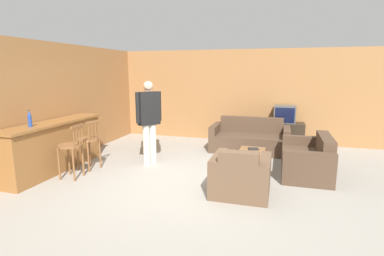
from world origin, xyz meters
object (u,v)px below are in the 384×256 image
object	(u,v)px
book_on_table	(253,149)
bar_chair_mid	(89,142)
person_by_window	(149,116)
loveseat_right	(308,160)
person_by_counter	(149,118)
bar_chair_near	(71,149)
armchair_near	(241,177)
bottle	(30,119)
tv_unit	(283,134)
coffee_table	(251,155)
couch_far	(250,140)
tv	(285,114)

from	to	relation	value
book_on_table	bar_chair_mid	bearing A→B (deg)	-160.28
book_on_table	person_by_window	world-z (taller)	person_by_window
loveseat_right	person_by_counter	world-z (taller)	person_by_counter
bar_chair_near	book_on_table	bearing A→B (deg)	27.94
armchair_near	bottle	xyz separation A→B (m)	(-3.74, -0.44, 0.86)
bottle	person_by_counter	xyz separation A→B (m)	(1.64, 1.51, -0.14)
bar_chair_mid	tv_unit	bearing A→B (deg)	39.46
armchair_near	loveseat_right	size ratio (longest dim) A/B	0.62
bar_chair_near	book_on_table	size ratio (longest dim) A/B	4.28
armchair_near	book_on_table	xyz separation A→B (m)	(0.06, 1.58, 0.08)
coffee_table	person_by_counter	bearing A→B (deg)	-172.36
couch_far	person_by_counter	bearing A→B (deg)	-138.53
bar_chair_mid	person_by_window	bearing A→B (deg)	62.10
tv	person_by_window	distance (m)	3.60
bar_chair_mid	loveseat_right	xyz separation A→B (m)	(4.30, 0.91, -0.28)
loveseat_right	person_by_window	bearing A→B (deg)	172.57
couch_far	loveseat_right	size ratio (longest dim) A/B	1.29
tv_unit	bottle	distance (m)	6.05
person_by_window	loveseat_right	bearing A→B (deg)	-7.43
coffee_table	bottle	world-z (taller)	bottle
bar_chair_mid	coffee_table	bearing A→B (deg)	16.27
bar_chair_mid	book_on_table	world-z (taller)	bar_chair_mid
tv_unit	person_by_window	size ratio (longest dim) A/B	0.64
bar_chair_near	book_on_table	distance (m)	3.65
tv	person_by_counter	xyz separation A→B (m)	(-2.79, -2.52, 0.15)
coffee_table	tv_unit	distance (m)	2.33
bottle	bar_chair_near	bearing A→B (deg)	27.70
bar_chair_mid	coffee_table	world-z (taller)	bar_chair_mid
bar_chair_mid	person_by_window	distance (m)	1.60
bar_chair_mid	loveseat_right	world-z (taller)	bar_chair_mid
couch_far	bottle	distance (m)	4.93
bar_chair_mid	couch_far	xyz separation A→B (m)	(3.03, 2.39, -0.28)
couch_far	tv_unit	world-z (taller)	couch_far
tv	bar_chair_mid	bearing A→B (deg)	-140.57
couch_far	armchair_near	size ratio (longest dim) A/B	2.07
armchair_near	tv	size ratio (longest dim) A/B	1.66
bar_chair_near	couch_far	xyz separation A→B (m)	(3.03, 2.94, -0.28)
bar_chair_mid	bottle	xyz separation A→B (m)	(-0.58, -0.86, 0.59)
bar_chair_near	bar_chair_mid	bearing A→B (deg)	90.04
armchair_near	book_on_table	size ratio (longest dim) A/B	3.87
book_on_table	coffee_table	bearing A→B (deg)	-94.99
armchair_near	coffee_table	distance (m)	1.36
couch_far	loveseat_right	bearing A→B (deg)	-49.36
bottle	book_on_table	world-z (taller)	bottle
bar_chair_near	bottle	bearing A→B (deg)	-152.30
person_by_counter	tv_unit	bearing A→B (deg)	42.11
loveseat_right	person_by_counter	xyz separation A→B (m)	(-3.24, -0.26, 0.73)
person_by_window	tv	bearing A→B (deg)	29.83
coffee_table	couch_far	bearing A→B (deg)	96.81
bar_chair_near	couch_far	world-z (taller)	bar_chair_near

